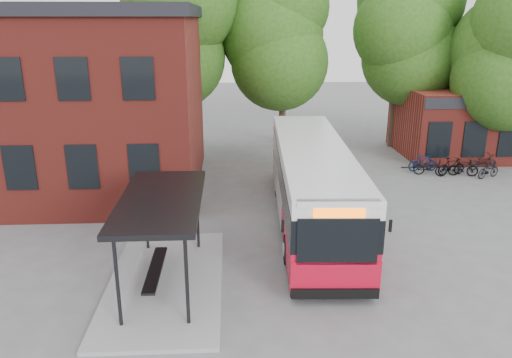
{
  "coord_description": "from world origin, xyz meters",
  "views": [
    {
      "loc": [
        -2.39,
        -15.03,
        7.95
      ],
      "look_at": [
        -1.43,
        3.33,
        2.0
      ],
      "focal_mm": 35.0,
      "sensor_mm": 36.0,
      "label": 1
    }
  ],
  "objects_px": {
    "city_bus": "(312,185)",
    "bicycle_1": "(423,163)",
    "bicycle_2": "(430,168)",
    "bicycle_6": "(483,162)",
    "bicycle_5": "(463,168)",
    "bicycle_7": "(489,170)",
    "bicycle_3": "(451,166)",
    "bus_shelter": "(163,241)"
  },
  "relations": [
    {
      "from": "bicycle_5",
      "to": "bicycle_3",
      "type": "bearing_deg",
      "value": 80.26
    },
    {
      "from": "bicycle_3",
      "to": "bicycle_6",
      "type": "relative_size",
      "value": 0.93
    },
    {
      "from": "bicycle_6",
      "to": "bicycle_7",
      "type": "relative_size",
      "value": 1.14
    },
    {
      "from": "bus_shelter",
      "to": "city_bus",
      "type": "distance_m",
      "value": 7.11
    },
    {
      "from": "bicycle_2",
      "to": "bicycle_3",
      "type": "relative_size",
      "value": 1.07
    },
    {
      "from": "bus_shelter",
      "to": "bicycle_2",
      "type": "height_order",
      "value": "bus_shelter"
    },
    {
      "from": "city_bus",
      "to": "bicycle_5",
      "type": "xyz_separation_m",
      "value": [
        8.98,
        5.75,
        -1.14
      ]
    },
    {
      "from": "bicycle_7",
      "to": "bicycle_1",
      "type": "bearing_deg",
      "value": 41.49
    },
    {
      "from": "bus_shelter",
      "to": "bicycle_2",
      "type": "bearing_deg",
      "value": 40.15
    },
    {
      "from": "bus_shelter",
      "to": "bicycle_6",
      "type": "height_order",
      "value": "bus_shelter"
    },
    {
      "from": "city_bus",
      "to": "bicycle_1",
      "type": "height_order",
      "value": "city_bus"
    },
    {
      "from": "bicycle_3",
      "to": "bicycle_6",
      "type": "bearing_deg",
      "value": -78.6
    },
    {
      "from": "bicycle_3",
      "to": "city_bus",
      "type": "bearing_deg",
      "value": 114.75
    },
    {
      "from": "bicycle_2",
      "to": "bicycle_5",
      "type": "xyz_separation_m",
      "value": [
        1.71,
        -0.18,
        0.02
      ]
    },
    {
      "from": "bicycle_1",
      "to": "bicycle_6",
      "type": "height_order",
      "value": "bicycle_1"
    },
    {
      "from": "bicycle_5",
      "to": "bicycle_1",
      "type": "bearing_deg",
      "value": 74.6
    },
    {
      "from": "bicycle_5",
      "to": "bicycle_6",
      "type": "height_order",
      "value": "bicycle_5"
    },
    {
      "from": "city_bus",
      "to": "bicycle_1",
      "type": "distance_m",
      "value": 9.88
    },
    {
      "from": "bus_shelter",
      "to": "bicycle_1",
      "type": "relative_size",
      "value": 4.31
    },
    {
      "from": "bicycle_7",
      "to": "bicycle_6",
      "type": "bearing_deg",
      "value": -39.58
    },
    {
      "from": "bus_shelter",
      "to": "bicycle_3",
      "type": "bearing_deg",
      "value": 37.8
    },
    {
      "from": "bicycle_2",
      "to": "bicycle_7",
      "type": "distance_m",
      "value": 2.92
    },
    {
      "from": "bus_shelter",
      "to": "bicycle_1",
      "type": "height_order",
      "value": "bus_shelter"
    },
    {
      "from": "bicycle_1",
      "to": "bicycle_6",
      "type": "bearing_deg",
      "value": -91.7
    },
    {
      "from": "bicycle_1",
      "to": "bicycle_3",
      "type": "xyz_separation_m",
      "value": [
        1.26,
        -0.73,
        -0.02
      ]
    },
    {
      "from": "bicycle_2",
      "to": "bicycle_5",
      "type": "relative_size",
      "value": 1.1
    },
    {
      "from": "bus_shelter",
      "to": "bicycle_7",
      "type": "distance_m",
      "value": 18.45
    },
    {
      "from": "bus_shelter",
      "to": "bicycle_3",
      "type": "distance_m",
      "value": 17.44
    },
    {
      "from": "city_bus",
      "to": "bicycle_6",
      "type": "relative_size",
      "value": 7.51
    },
    {
      "from": "city_bus",
      "to": "bicycle_2",
      "type": "bearing_deg",
      "value": 41.87
    },
    {
      "from": "bicycle_1",
      "to": "bicycle_6",
      "type": "xyz_separation_m",
      "value": [
        3.39,
        0.13,
        -0.05
      ]
    },
    {
      "from": "city_bus",
      "to": "bicycle_6",
      "type": "xyz_separation_m",
      "value": [
        10.56,
        6.83,
        -1.16
      ]
    },
    {
      "from": "city_bus",
      "to": "bicycle_2",
      "type": "relative_size",
      "value": 7.51
    },
    {
      "from": "city_bus",
      "to": "bicycle_5",
      "type": "height_order",
      "value": "city_bus"
    },
    {
      "from": "city_bus",
      "to": "bicycle_3",
      "type": "bearing_deg",
      "value": 38.0
    },
    {
      "from": "bicycle_6",
      "to": "city_bus",
      "type": "bearing_deg",
      "value": 112.38
    },
    {
      "from": "bicycle_1",
      "to": "bicycle_5",
      "type": "relative_size",
      "value": 1.07
    },
    {
      "from": "bicycle_2",
      "to": "bicycle_6",
      "type": "height_order",
      "value": "same"
    },
    {
      "from": "bicycle_3",
      "to": "bicycle_7",
      "type": "distance_m",
      "value": 1.82
    },
    {
      "from": "bus_shelter",
      "to": "bicycle_3",
      "type": "height_order",
      "value": "bus_shelter"
    },
    {
      "from": "bicycle_1",
      "to": "bicycle_5",
      "type": "bearing_deg",
      "value": -121.81
    },
    {
      "from": "bicycle_6",
      "to": "bus_shelter",
      "type": "bearing_deg",
      "value": 115.45
    }
  ]
}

